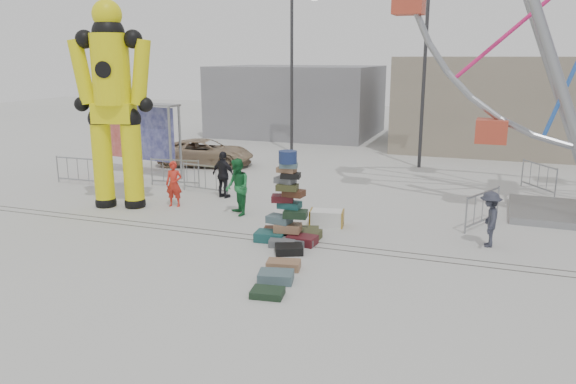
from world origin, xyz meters
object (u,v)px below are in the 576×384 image
(pedestrian_grey, at_px, (490,219))
(parked_suv, at_px, (206,153))
(barricade_dummy_c, at_px, (205,179))
(barricade_wheel_front, at_px, (482,209))
(lamp_post_right, at_px, (427,69))
(pedestrian_red, at_px, (174,184))
(steamer_trunk, at_px, (327,218))
(pedestrian_green, at_px, (237,187))
(lamp_post_left, at_px, (293,67))
(pedestrian_black, at_px, (224,175))
(crash_test_dummy, at_px, (113,98))
(barricade_dummy_b, at_px, (175,173))
(banner_scaffold, at_px, (137,121))
(barricade_wheel_back, at_px, (538,177))
(barricade_dummy_a, at_px, (78,171))
(suitcase_tower, at_px, (288,216))

(pedestrian_grey, distance_m, parked_suv, 14.82)
(barricade_dummy_c, height_order, barricade_wheel_front, same)
(lamp_post_right, relative_size, pedestrian_red, 5.09)
(steamer_trunk, distance_m, pedestrian_red, 5.60)
(pedestrian_green, bearing_deg, pedestrian_grey, 43.89)
(barricade_wheel_front, xyz_separation_m, parked_suv, (-12.47, 5.85, 0.07))
(pedestrian_grey, bearing_deg, barricade_wheel_front, -177.58)
(lamp_post_left, xyz_separation_m, barricade_wheel_front, (9.85, -10.87, -3.93))
(pedestrian_green, bearing_deg, pedestrian_red, -137.96)
(barricade_wheel_front, xyz_separation_m, pedestrian_black, (-8.94, 0.59, 0.30))
(pedestrian_black, bearing_deg, lamp_post_right, -110.76)
(lamp_post_left, xyz_separation_m, pedestrian_red, (-0.15, -11.94, -3.70))
(crash_test_dummy, xyz_separation_m, barricade_dummy_b, (0.15, 3.36, -3.14))
(barricade_dummy_b, bearing_deg, banner_scaffold, 146.56)
(barricade_wheel_back, bearing_deg, pedestrian_black, -97.79)
(banner_scaffold, relative_size, barricade_dummy_b, 2.19)
(crash_test_dummy, height_order, pedestrian_grey, crash_test_dummy)
(lamp_post_right, distance_m, barricade_dummy_a, 15.57)
(lamp_post_right, bearing_deg, pedestrian_black, -126.33)
(pedestrian_black, distance_m, parked_suv, 6.34)
(banner_scaffold, height_order, parked_suv, banner_scaffold)
(barricade_dummy_a, distance_m, pedestrian_grey, 15.85)
(barricade_dummy_b, bearing_deg, steamer_trunk, -30.30)
(barricade_wheel_front, bearing_deg, crash_test_dummy, 124.25)
(banner_scaffold, distance_m, parked_suv, 3.81)
(barricade_dummy_b, height_order, barricade_wheel_back, same)
(steamer_trunk, height_order, barricade_wheel_back, barricade_wheel_back)
(pedestrian_grey, bearing_deg, barricade_dummy_a, -102.69)
(crash_test_dummy, bearing_deg, steamer_trunk, -12.53)
(lamp_post_left, distance_m, pedestrian_red, 12.50)
(suitcase_tower, relative_size, banner_scaffold, 0.58)
(steamer_trunk, bearing_deg, pedestrian_grey, -13.25)
(lamp_post_left, bearing_deg, lamp_post_right, -15.95)
(lamp_post_right, relative_size, crash_test_dummy, 1.14)
(lamp_post_right, height_order, pedestrian_red, lamp_post_right)
(barricade_dummy_b, height_order, pedestrian_green, pedestrian_green)
(lamp_post_right, bearing_deg, steamer_trunk, -98.73)
(barricade_dummy_a, distance_m, barricade_wheel_front, 15.47)
(lamp_post_left, relative_size, barricade_wheel_back, 4.00)
(lamp_post_right, distance_m, crash_test_dummy, 13.87)
(barricade_dummy_b, xyz_separation_m, parked_suv, (-0.90, 4.25, 0.07))
(barricade_wheel_front, xyz_separation_m, pedestrian_green, (-7.50, -1.33, 0.38))
(pedestrian_red, bearing_deg, banner_scaffold, 125.65)
(barricade_dummy_c, distance_m, pedestrian_black, 1.06)
(barricade_dummy_b, bearing_deg, pedestrian_grey, -23.04)
(suitcase_tower, bearing_deg, lamp_post_right, 77.66)
(barricade_dummy_a, height_order, barricade_dummy_b, same)
(parked_suv, bearing_deg, pedestrian_green, -155.80)
(barricade_dummy_c, bearing_deg, lamp_post_left, 98.30)
(barricade_dummy_c, height_order, barricade_wheel_back, same)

